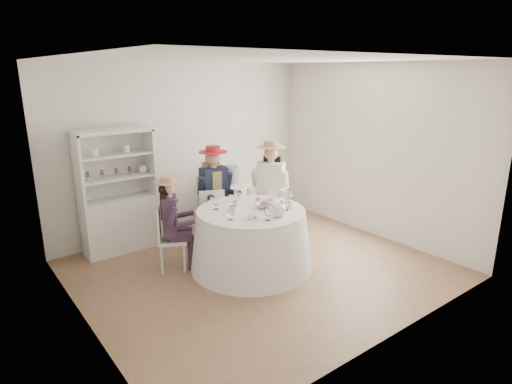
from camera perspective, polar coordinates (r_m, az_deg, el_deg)
ground at (r=5.86m, az=0.60°, el=-10.15°), size 4.50×4.50×0.00m
ceiling at (r=5.26m, az=0.69°, el=17.30°), size 4.50×4.50×0.00m
wall_back at (r=7.05m, az=-9.44°, el=5.72°), size 4.50×0.00×4.50m
wall_front at (r=4.07m, az=18.22°, el=-2.39°), size 4.50×0.00×4.50m
wall_left at (r=4.44m, az=-22.96°, el=-1.38°), size 0.00×4.50×4.50m
wall_right at (r=6.98m, az=15.43°, el=5.26°), size 0.00×4.50×4.50m
tea_table at (r=5.73m, az=-0.66°, el=-6.29°), size 1.62×1.62×0.82m
hutch at (r=6.53m, az=-17.77°, el=-2.10°), size 1.08×0.45×1.79m
side_table at (r=7.30m, az=-3.34°, el=-1.60°), size 0.55×0.55×0.76m
hatbox at (r=7.16m, az=-3.40°, el=2.35°), size 0.35×0.35×0.28m
guest_left at (r=5.70m, az=-11.18°, el=-3.38°), size 0.54×0.49×1.28m
guest_mid at (r=6.45m, az=-5.53°, el=0.36°), size 0.55×0.57×1.50m
guest_right at (r=6.53m, az=1.91°, el=0.89°), size 0.67×0.64×1.56m
spare_chair at (r=6.31m, az=-5.96°, el=-3.33°), size 0.51×0.51×0.93m
teacup_a at (r=5.48m, az=-3.23°, el=-2.36°), size 0.12×0.12×0.08m
teacup_b at (r=5.75m, az=-2.79°, el=-1.56°), size 0.08×0.08×0.06m
teacup_c at (r=5.82m, az=0.25°, el=-1.27°), size 0.09×0.09×0.07m
flower_bowl at (r=5.66m, az=1.10°, el=-1.85°), size 0.29×0.29×0.06m
flower_arrangement at (r=5.60m, az=1.52°, el=-1.43°), size 0.17×0.18×0.07m
table_teapot at (r=5.32m, az=3.11°, el=-2.51°), size 0.24×0.17×0.18m
sandwich_plate at (r=5.24m, az=-0.43°, el=-3.48°), size 0.25×0.25×0.06m
cupcake_stand at (r=5.69m, az=4.00°, el=-1.21°), size 0.24×0.24×0.22m
stemware_set at (r=5.56m, az=-0.68°, el=-1.65°), size 0.94×0.98×0.15m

